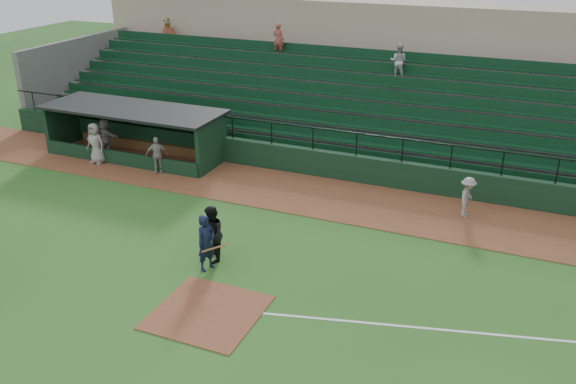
% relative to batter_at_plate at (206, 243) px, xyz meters
% --- Properties ---
extents(ground, '(90.00, 90.00, 0.00)m').
position_rel_batter_at_plate_xyz_m(ground, '(1.23, -1.15, -0.96)').
color(ground, '#285A1D').
rests_on(ground, ground).
extents(warning_track, '(40.00, 4.00, 0.03)m').
position_rel_batter_at_plate_xyz_m(warning_track, '(1.23, 6.85, -0.95)').
color(warning_track, brown).
rests_on(warning_track, ground).
extents(home_plate_dirt, '(3.00, 3.00, 0.03)m').
position_rel_batter_at_plate_xyz_m(home_plate_dirt, '(1.23, -2.15, -0.95)').
color(home_plate_dirt, brown).
rests_on(home_plate_dirt, ground).
extents(foul_line, '(17.49, 4.44, 0.01)m').
position_rel_batter_at_plate_xyz_m(foul_line, '(9.23, 0.05, -0.96)').
color(foul_line, white).
rests_on(foul_line, ground).
extents(stadium_structure, '(38.00, 13.08, 6.40)m').
position_rel_batter_at_plate_xyz_m(stadium_structure, '(1.23, 15.31, 1.34)').
color(stadium_structure, black).
rests_on(stadium_structure, ground).
extents(dugout, '(8.90, 3.20, 2.42)m').
position_rel_batter_at_plate_xyz_m(dugout, '(-8.52, 8.41, 0.37)').
color(dugout, black).
rests_on(dugout, ground).
extents(batter_at_plate, '(1.13, 0.81, 1.92)m').
position_rel_batter_at_plate_xyz_m(batter_at_plate, '(0.00, 0.00, 0.00)').
color(batter_at_plate, black).
rests_on(batter_at_plate, ground).
extents(umpire, '(1.10, 1.19, 1.96)m').
position_rel_batter_at_plate_xyz_m(umpire, '(-0.11, 0.54, 0.02)').
color(umpire, black).
rests_on(umpire, ground).
extents(runner, '(0.71, 1.09, 1.59)m').
position_rel_batter_at_plate_xyz_m(runner, '(7.21, 7.25, -0.13)').
color(runner, gray).
rests_on(runner, warning_track).
extents(dugout_player_a, '(1.07, 0.88, 1.70)m').
position_rel_batter_at_plate_xyz_m(dugout_player_a, '(-6.27, 6.46, -0.08)').
color(dugout_player_a, '#A49F9A').
rests_on(dugout_player_a, warning_track).
extents(dugout_player_b, '(0.99, 0.67, 1.95)m').
position_rel_batter_at_plate_xyz_m(dugout_player_b, '(-9.61, 6.41, 0.04)').
color(dugout_player_b, '#9B9691').
rests_on(dugout_player_b, warning_track).
extents(dugout_player_c, '(1.71, 0.96, 1.75)m').
position_rel_batter_at_plate_xyz_m(dugout_player_c, '(-10.07, 7.72, -0.05)').
color(dugout_player_c, '#ACA5A1').
rests_on(dugout_player_c, warning_track).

